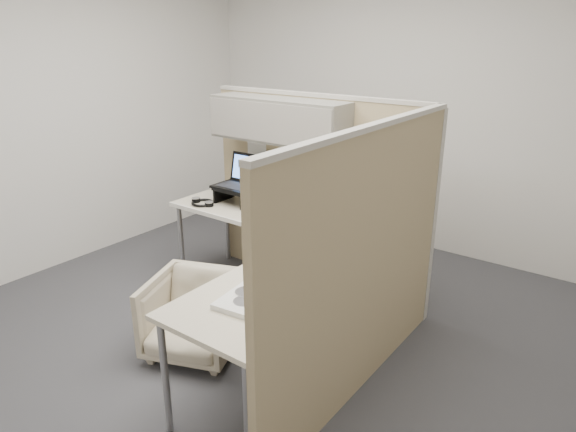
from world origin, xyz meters
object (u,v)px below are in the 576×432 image
Objects in this scene: desk at (280,244)px; monitor_left at (326,181)px; office_chair at (194,312)px; keyboard at (310,233)px.

monitor_left is (-0.00, 0.58, 0.32)m from desk.
office_chair is 0.96m from keyboard.
monitor_left is 0.50m from keyboard.
keyboard is at bearing -80.33° from monitor_left.
desk is 0.75m from office_chair.
office_chair is at bearing -113.40° from monitor_left.
desk is 3.33× the size of office_chair.
keyboard reaches higher than desk.
office_chair is 1.29× the size of monitor_left.
desk is at bearing -98.34° from monitor_left.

